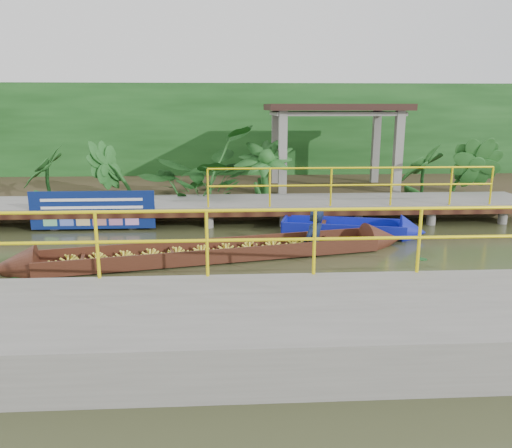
{
  "coord_description": "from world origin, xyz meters",
  "views": [
    {
      "loc": [
        -0.47,
        -10.18,
        3.13
      ],
      "look_at": [
        0.12,
        0.5,
        0.6
      ],
      "focal_mm": 35.0,
      "sensor_mm": 36.0,
      "label": 1
    }
  ],
  "objects": [
    {
      "name": "foliage_backdrop",
      "position": [
        0.0,
        10.0,
        2.0
      ],
      "size": [
        30.0,
        0.8,
        4.0
      ],
      "primitive_type": "cube",
      "color": "#143E14",
      "rests_on": "ground"
    },
    {
      "name": "vendor_boat",
      "position": [
        -0.37,
        0.01,
        0.27
      ],
      "size": [
        8.75,
        2.65,
        2.14
      ],
      "rotation": [
        0.0,
        0.0,
        0.21
      ],
      "color": "#37190F",
      "rests_on": "ground"
    },
    {
      "name": "ground",
      "position": [
        0.0,
        0.0,
        0.0
      ],
      "size": [
        80.0,
        80.0,
        0.0
      ],
      "primitive_type": "plane",
      "color": "#2D2F17",
      "rests_on": "ground"
    },
    {
      "name": "pavilion",
      "position": [
        3.0,
        6.3,
        2.82
      ],
      "size": [
        4.4,
        3.0,
        3.0
      ],
      "color": "slate",
      "rests_on": "ground"
    },
    {
      "name": "moored_blue_boat",
      "position": [
        3.18,
        1.52,
        0.15
      ],
      "size": [
        3.58,
        1.68,
        0.83
      ],
      "rotation": [
        0.0,
        0.0,
        -0.24
      ],
      "color": "#0D1594",
      "rests_on": "ground"
    },
    {
      "name": "near_dock",
      "position": [
        1.0,
        -4.2,
        0.3
      ],
      "size": [
        18.0,
        2.4,
        1.73
      ],
      "color": "slate",
      "rests_on": "ground"
    },
    {
      "name": "blue_banner",
      "position": [
        -3.94,
        2.48,
        0.56
      ],
      "size": [
        3.15,
        0.04,
        0.98
      ],
      "color": "navy",
      "rests_on": "ground"
    },
    {
      "name": "far_dock",
      "position": [
        0.02,
        3.43,
        0.48
      ],
      "size": [
        16.0,
        2.06,
        1.66
      ],
      "color": "slate",
      "rests_on": "ground"
    },
    {
      "name": "tropical_plants",
      "position": [
        0.35,
        5.3,
        1.34
      ],
      "size": [
        14.42,
        1.42,
        1.78
      ],
      "color": "#143E14",
      "rests_on": "ground"
    },
    {
      "name": "land_strip",
      "position": [
        0.0,
        7.5,
        0.23
      ],
      "size": [
        30.0,
        8.0,
        0.45
      ],
      "primitive_type": "cube",
      "color": "#34291A",
      "rests_on": "ground"
    }
  ]
}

